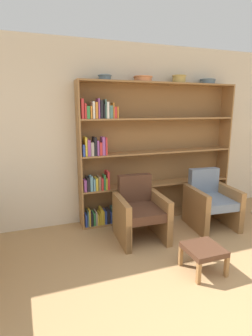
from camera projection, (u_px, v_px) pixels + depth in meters
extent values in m
cube|color=beige|center=(140.00, 134.00, 4.28)|extent=(12.00, 0.06, 2.75)
cube|color=olive|center=(79.00, 157.00, 3.82)|extent=(0.02, 0.30, 2.17)
cube|color=olive|center=(223.00, 148.00, 4.67)|extent=(0.02, 0.30, 2.17)
cube|color=olive|center=(160.00, 83.00, 4.01)|extent=(2.54, 0.30, 0.03)
cube|color=olive|center=(157.00, 214.00, 4.48)|extent=(2.54, 0.30, 0.03)
cube|color=brown|center=(155.00, 151.00, 4.38)|extent=(2.54, 0.01, 2.17)
cube|color=#334CB2|center=(86.00, 220.00, 4.00)|extent=(0.03, 0.15, 0.19)
cube|color=#4C756B|center=(87.00, 218.00, 4.03)|extent=(0.02, 0.19, 0.23)
cube|color=gold|center=(89.00, 217.00, 4.00)|extent=(0.02, 0.14, 0.27)
cube|color=black|center=(91.00, 218.00, 4.05)|extent=(0.04, 0.19, 0.22)
cube|color=#388C47|center=(93.00, 218.00, 4.06)|extent=(0.03, 0.20, 0.20)
cube|color=#B2A899|center=(96.00, 217.00, 4.06)|extent=(0.02, 0.18, 0.21)
cube|color=gold|center=(97.00, 218.00, 4.08)|extent=(0.03, 0.18, 0.17)
cube|color=gold|center=(99.00, 217.00, 4.09)|extent=(0.02, 0.18, 0.19)
cube|color=gold|center=(101.00, 215.00, 4.09)|extent=(0.03, 0.19, 0.25)
cube|color=gold|center=(103.00, 216.00, 4.10)|extent=(0.02, 0.16, 0.21)
cube|color=#334CB2|center=(105.00, 216.00, 4.12)|extent=(0.03, 0.19, 0.21)
cube|color=black|center=(108.00, 216.00, 4.10)|extent=(0.04, 0.13, 0.23)
cube|color=#334CB2|center=(110.00, 216.00, 4.14)|extent=(0.02, 0.17, 0.19)
cube|color=#4C756B|center=(112.00, 214.00, 4.13)|extent=(0.04, 0.14, 0.26)
cube|color=#B2A899|center=(115.00, 215.00, 4.15)|extent=(0.04, 0.14, 0.22)
cube|color=white|center=(117.00, 215.00, 4.18)|extent=(0.02, 0.18, 0.18)
cube|color=olive|center=(158.00, 183.00, 4.36)|extent=(2.54, 0.30, 0.02)
cube|color=#994C99|center=(85.00, 185.00, 3.88)|extent=(0.04, 0.14, 0.17)
cube|color=black|center=(88.00, 184.00, 3.91)|extent=(0.04, 0.18, 0.21)
cube|color=#669EB2|center=(91.00, 183.00, 3.91)|extent=(0.04, 0.15, 0.23)
cube|color=#669EB2|center=(94.00, 184.00, 3.93)|extent=(0.03, 0.16, 0.18)
cube|color=gold|center=(96.00, 184.00, 3.93)|extent=(0.04, 0.14, 0.19)
cube|color=#7F6B4C|center=(99.00, 183.00, 3.95)|extent=(0.03, 0.16, 0.21)
cube|color=red|center=(101.00, 183.00, 3.99)|extent=(0.03, 0.20, 0.19)
cube|color=#388C47|center=(104.00, 182.00, 3.96)|extent=(0.02, 0.12, 0.23)
cube|color=gold|center=(106.00, 183.00, 3.98)|extent=(0.02, 0.14, 0.18)
cube|color=red|center=(107.00, 180.00, 4.01)|extent=(0.03, 0.19, 0.27)
cube|color=olive|center=(159.00, 152.00, 4.24)|extent=(2.54, 0.30, 0.02)
cube|color=#334CB2|center=(83.00, 150.00, 3.76)|extent=(0.03, 0.14, 0.17)
cube|color=gold|center=(85.00, 146.00, 3.78)|extent=(0.03, 0.18, 0.27)
cube|color=#994C99|center=(88.00, 148.00, 3.79)|extent=(0.04, 0.17, 0.23)
cube|color=#B2A899|center=(91.00, 149.00, 3.81)|extent=(0.04, 0.18, 0.20)
cube|color=black|center=(94.00, 146.00, 3.82)|extent=(0.04, 0.18, 0.27)
cube|color=#994C99|center=(97.00, 148.00, 3.83)|extent=(0.03, 0.15, 0.22)
cube|color=red|center=(100.00, 148.00, 3.86)|extent=(0.04, 0.19, 0.19)
cube|color=#994C99|center=(103.00, 146.00, 3.85)|extent=(0.04, 0.15, 0.27)
cube|color=red|center=(105.00, 146.00, 3.86)|extent=(0.02, 0.14, 0.26)
cube|color=olive|center=(159.00, 118.00, 4.13)|extent=(2.54, 0.30, 0.02)
cube|color=red|center=(82.00, 109.00, 3.62)|extent=(0.04, 0.12, 0.27)
cube|color=red|center=(85.00, 111.00, 3.66)|extent=(0.03, 0.15, 0.21)
cube|color=#388C47|center=(87.00, 112.00, 3.68)|extent=(0.04, 0.17, 0.17)
cube|color=orange|center=(90.00, 112.00, 3.71)|extent=(0.02, 0.20, 0.17)
cube|color=white|center=(93.00, 110.00, 3.71)|extent=(0.03, 0.19, 0.24)
cube|color=orange|center=(96.00, 110.00, 3.71)|extent=(0.03, 0.15, 0.23)
cube|color=#994C99|center=(98.00, 109.00, 3.73)|extent=(0.02, 0.18, 0.28)
cube|color=black|center=(101.00, 109.00, 3.72)|extent=(0.04, 0.13, 0.25)
cube|color=black|center=(103.00, 111.00, 3.74)|extent=(0.02, 0.15, 0.20)
cube|color=#4C756B|center=(105.00, 109.00, 3.73)|extent=(0.02, 0.12, 0.27)
cube|color=white|center=(107.00, 110.00, 3.75)|extent=(0.03, 0.13, 0.23)
cube|color=#4C756B|center=(110.00, 112.00, 3.78)|extent=(0.04, 0.15, 0.18)
cube|color=orange|center=(113.00, 111.00, 3.78)|extent=(0.02, 0.13, 0.22)
cube|color=red|center=(114.00, 113.00, 3.81)|extent=(0.03, 0.17, 0.16)
cube|color=orange|center=(117.00, 112.00, 3.81)|extent=(0.02, 0.14, 0.17)
cylinder|color=slate|center=(105.00, 78.00, 3.71)|extent=(0.17, 0.17, 0.07)
torus|color=slate|center=(105.00, 76.00, 3.70)|extent=(0.20, 0.20, 0.02)
cylinder|color=#C67547|center=(143.00, 79.00, 3.90)|extent=(0.26, 0.26, 0.07)
torus|color=#C67547|center=(143.00, 77.00, 3.89)|extent=(0.29, 0.29, 0.02)
cylinder|color=tan|center=(179.00, 79.00, 4.10)|extent=(0.20, 0.20, 0.11)
torus|color=tan|center=(179.00, 76.00, 4.09)|extent=(0.22, 0.22, 0.02)
cylinder|color=slate|center=(208.00, 82.00, 4.28)|extent=(0.24, 0.24, 0.07)
torus|color=slate|center=(208.00, 80.00, 4.27)|extent=(0.26, 0.26, 0.02)
cube|color=olive|center=(169.00, 233.00, 3.42)|extent=(0.07, 0.07, 0.37)
cube|color=olive|center=(128.00, 239.00, 3.26)|extent=(0.07, 0.07, 0.37)
cube|color=olive|center=(151.00, 215.00, 3.99)|extent=(0.07, 0.07, 0.37)
cube|color=olive|center=(115.00, 220.00, 3.83)|extent=(0.07, 0.07, 0.37)
cube|color=#4C2D1E|center=(141.00, 211.00, 3.58)|extent=(0.51, 0.66, 0.12)
cube|color=#4C2D1E|center=(135.00, 189.00, 3.79)|extent=(0.49, 0.14, 0.42)
cube|color=olive|center=(160.00, 216.00, 3.68)|extent=(0.11, 0.68, 0.61)
cube|color=olive|center=(121.00, 221.00, 3.52)|extent=(0.11, 0.68, 0.61)
cube|color=olive|center=(241.00, 221.00, 3.79)|extent=(0.08, 0.08, 0.37)
cube|color=olive|center=(206.00, 225.00, 3.65)|extent=(0.08, 0.08, 0.37)
cube|color=olive|center=(216.00, 206.00, 4.37)|extent=(0.08, 0.08, 0.37)
cube|color=olive|center=(185.00, 210.00, 4.23)|extent=(0.08, 0.08, 0.37)
cube|color=slate|center=(212.00, 202.00, 3.96)|extent=(0.53, 0.68, 0.12)
cube|color=slate|center=(203.00, 181.00, 4.17)|extent=(0.49, 0.16, 0.42)
cube|color=olive|center=(228.00, 206.00, 4.05)|extent=(0.14, 0.68, 0.61)
cube|color=olive|center=(195.00, 209.00, 3.91)|extent=(0.14, 0.68, 0.61)
cube|color=olive|center=(181.00, 256.00, 3.02)|extent=(0.04, 0.04, 0.23)
cube|color=olive|center=(206.00, 250.00, 3.14)|extent=(0.04, 0.04, 0.23)
cube|color=olive|center=(199.00, 274.00, 2.70)|extent=(0.04, 0.04, 0.23)
cube|color=olive|center=(226.00, 267.00, 2.81)|extent=(0.04, 0.04, 0.23)
cube|color=#4C2D1E|center=(204.00, 249.00, 2.89)|extent=(0.39, 0.39, 0.06)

